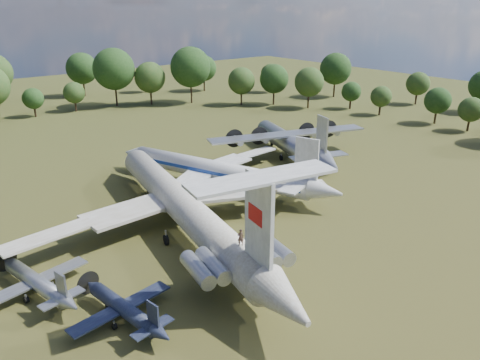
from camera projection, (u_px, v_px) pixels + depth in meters
ground at (181, 227)px, 61.98m from camera, size 300.00×300.00×0.00m
il62_airliner at (184, 212)px, 59.87m from camera, size 53.05×63.44×5.53m
tu104_jet at (217, 174)px, 74.71m from camera, size 46.24×52.64×4.39m
an12_transport at (290, 146)px, 88.91m from camera, size 40.89×43.21×4.61m
small_prop_west at (124, 311)px, 43.49m from camera, size 12.44×15.63×2.09m
small_prop_northwest at (37, 285)px, 47.31m from camera, size 14.34×17.56×2.28m
person_on_il62 at (241, 237)px, 45.80m from camera, size 0.76×0.66×1.77m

